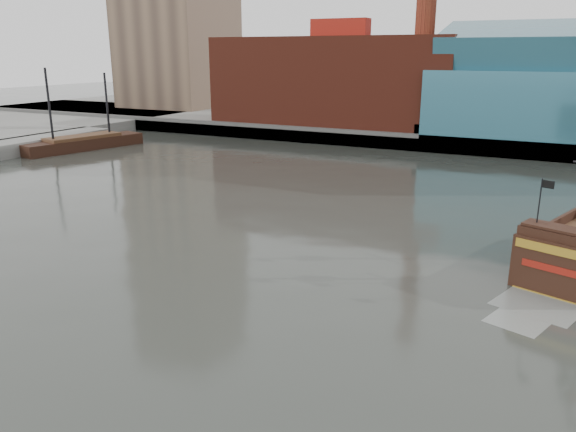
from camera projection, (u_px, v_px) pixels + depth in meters
The scene contains 4 objects.
ground at pixel (221, 338), 29.65m from camera, with size 400.00×400.00×0.00m, color #292D27.
promenade_far at pixel (482, 125), 108.36m from camera, with size 220.00×60.00×2.00m, color slate.
seawall at pixel (453, 145), 82.95m from camera, with size 220.00×1.00×2.60m, color #4C4C49.
docked_vessel at pixel (83, 144), 86.92m from camera, with size 8.56×19.55×12.97m.
Camera 1 is at (15.09, -22.25, 14.51)m, focal length 35.00 mm.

